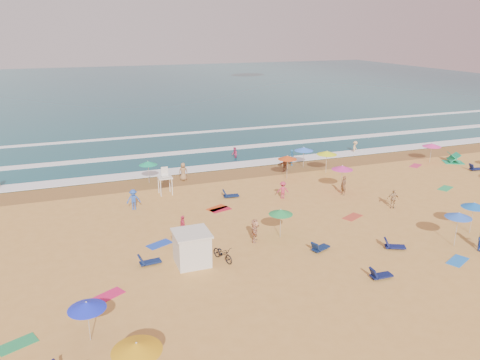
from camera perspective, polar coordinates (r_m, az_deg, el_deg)
name	(u,v)px	position (r m, az deg, el deg)	size (l,w,h in m)	color
ground	(266,222)	(35.49, 3.18, -5.16)	(220.00, 220.00, 0.00)	gold
ocean	(126,89)	(115.48, -13.72, 10.68)	(220.00, 140.00, 0.18)	#0C4756
wet_sand	(217,175)	(46.51, -2.88, 0.58)	(220.00, 220.00, 0.00)	olive
surf_foam	(194,153)	(54.64, -5.64, 3.30)	(200.00, 18.70, 0.05)	white
cabana	(192,249)	(29.32, -5.87, -8.34)	(2.00, 2.00, 2.00)	silver
cabana_roof	(191,233)	(28.86, -5.94, -6.46)	(2.20, 2.20, 0.12)	silver
bicycle	(223,253)	(29.75, -2.11, -8.94)	(0.65, 1.86, 0.98)	black
lifeguard_stand	(165,183)	(41.46, -9.11, -0.33)	(1.20, 1.20, 2.10)	white
beach_umbrellas	(288,188)	(36.65, 5.90, -0.92)	(62.19, 31.38, 0.82)	#139F81
loungers	(352,232)	(34.28, 13.49, -6.24)	(41.97, 18.70, 0.34)	#101F50
towels	(323,226)	(35.30, 10.14, -5.55)	(42.43, 21.23, 0.03)	#D71A57
beachgoers	(219,196)	(38.59, -2.53, -1.95)	(43.32, 29.08, 2.09)	#E1385A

